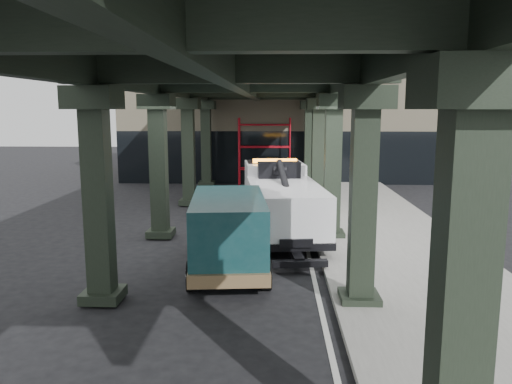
# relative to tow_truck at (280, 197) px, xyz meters

# --- Properties ---
(ground) EXTENTS (90.00, 90.00, 0.00)m
(ground) POSITION_rel_tow_truck_xyz_m (-0.82, -3.00, -1.31)
(ground) COLOR black
(ground) RESTS_ON ground
(sidewalk) EXTENTS (5.00, 40.00, 0.15)m
(sidewalk) POSITION_rel_tow_truck_xyz_m (3.68, -1.00, -1.24)
(sidewalk) COLOR gray
(sidewalk) RESTS_ON ground
(lane_stripe) EXTENTS (0.12, 38.00, 0.01)m
(lane_stripe) POSITION_rel_tow_truck_xyz_m (0.88, -1.00, -1.30)
(lane_stripe) COLOR silver
(lane_stripe) RESTS_ON ground
(viaduct) EXTENTS (7.40, 32.00, 6.40)m
(viaduct) POSITION_rel_tow_truck_xyz_m (-1.22, -1.00, 4.15)
(viaduct) COLOR black
(viaduct) RESTS_ON ground
(building) EXTENTS (22.00, 10.00, 8.00)m
(building) POSITION_rel_tow_truck_xyz_m (1.18, 17.00, 2.69)
(building) COLOR #C6B793
(building) RESTS_ON ground
(scaffolding) EXTENTS (3.08, 0.88, 4.00)m
(scaffolding) POSITION_rel_tow_truck_xyz_m (-0.82, 11.64, 0.80)
(scaffolding) COLOR red
(scaffolding) RESTS_ON ground
(tow_truck) EXTENTS (3.13, 8.38, 2.69)m
(tow_truck) POSITION_rel_tow_truck_xyz_m (0.00, 0.00, 0.00)
(tow_truck) COLOR black
(tow_truck) RESTS_ON ground
(towed_van) EXTENTS (2.55, 5.46, 2.15)m
(towed_van) POSITION_rel_tow_truck_xyz_m (-1.48, -4.44, -0.16)
(towed_van) COLOR #10373B
(towed_van) RESTS_ON ground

